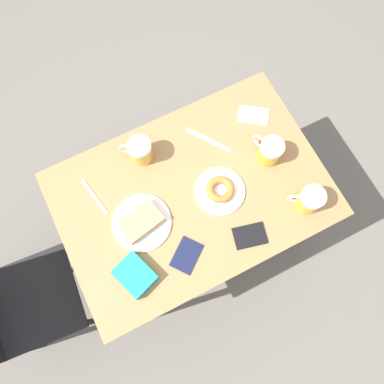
{
  "coord_description": "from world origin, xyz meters",
  "views": [
    {
      "loc": [
        -0.38,
        0.19,
        2.21
      ],
      "look_at": [
        0.0,
        0.0,
        0.78
      ],
      "focal_mm": 35.0,
      "sensor_mm": 36.0,
      "label": 1
    }
  ],
  "objects_px": {
    "beer_mug_center": "(309,200)",
    "fork": "(94,197)",
    "napkin_folded": "(253,115)",
    "passport_far_edge": "(186,255)",
    "beer_mug_left": "(269,150)",
    "beer_mug_right": "(140,151)",
    "plate_with_cake": "(141,222)",
    "knife": "(209,140)",
    "passport_near_edge": "(250,236)",
    "plate_with_donut": "(220,190)",
    "blue_pouch": "(135,275)"
  },
  "relations": [
    {
      "from": "beer_mug_center",
      "to": "fork",
      "type": "bearing_deg",
      "value": 61.26
    },
    {
      "from": "napkin_folded",
      "to": "passport_far_edge",
      "type": "height_order",
      "value": "passport_far_edge"
    },
    {
      "from": "beer_mug_left",
      "to": "napkin_folded",
      "type": "distance_m",
      "value": 0.2
    },
    {
      "from": "beer_mug_left",
      "to": "beer_mug_right",
      "type": "distance_m",
      "value": 0.52
    },
    {
      "from": "plate_with_cake",
      "to": "knife",
      "type": "height_order",
      "value": "plate_with_cake"
    },
    {
      "from": "beer_mug_center",
      "to": "passport_near_edge",
      "type": "xyz_separation_m",
      "value": [
        -0.01,
        0.26,
        -0.05
      ]
    },
    {
      "from": "knife",
      "to": "beer_mug_left",
      "type": "bearing_deg",
      "value": -133.1
    },
    {
      "from": "beer_mug_center",
      "to": "napkin_folded",
      "type": "height_order",
      "value": "beer_mug_center"
    },
    {
      "from": "beer_mug_left",
      "to": "knife",
      "type": "relative_size",
      "value": 0.73
    },
    {
      "from": "fork",
      "to": "knife",
      "type": "xyz_separation_m",
      "value": [
        0.01,
        -0.53,
        -0.0
      ]
    },
    {
      "from": "napkin_folded",
      "to": "fork",
      "type": "xyz_separation_m",
      "value": [
        -0.03,
        0.75,
        -0.0
      ]
    },
    {
      "from": "plate_with_donut",
      "to": "napkin_folded",
      "type": "distance_m",
      "value": 0.38
    },
    {
      "from": "passport_far_edge",
      "to": "blue_pouch",
      "type": "height_order",
      "value": "blue_pouch"
    },
    {
      "from": "blue_pouch",
      "to": "beer_mug_right",
      "type": "bearing_deg",
      "value": -27.2
    },
    {
      "from": "passport_near_edge",
      "to": "passport_far_edge",
      "type": "distance_m",
      "value": 0.26
    },
    {
      "from": "plate_with_cake",
      "to": "napkin_folded",
      "type": "xyz_separation_m",
      "value": [
        0.21,
        -0.63,
        -0.02
      ]
    },
    {
      "from": "beer_mug_right",
      "to": "passport_far_edge",
      "type": "relative_size",
      "value": 0.8
    },
    {
      "from": "beer_mug_left",
      "to": "fork",
      "type": "distance_m",
      "value": 0.73
    },
    {
      "from": "beer_mug_center",
      "to": "blue_pouch",
      "type": "relative_size",
      "value": 0.73
    },
    {
      "from": "beer_mug_left",
      "to": "beer_mug_center",
      "type": "bearing_deg",
      "value": -172.23
    },
    {
      "from": "beer_mug_left",
      "to": "fork",
      "type": "relative_size",
      "value": 0.76
    },
    {
      "from": "plate_with_cake",
      "to": "napkin_folded",
      "type": "bearing_deg",
      "value": -71.21
    },
    {
      "from": "plate_with_cake",
      "to": "beer_mug_left",
      "type": "bearing_deg",
      "value": -87.38
    },
    {
      "from": "knife",
      "to": "blue_pouch",
      "type": "xyz_separation_m",
      "value": [
        -0.37,
        0.51,
        0.02
      ]
    },
    {
      "from": "passport_near_edge",
      "to": "blue_pouch",
      "type": "height_order",
      "value": "blue_pouch"
    },
    {
      "from": "fork",
      "to": "passport_near_edge",
      "type": "distance_m",
      "value": 0.64
    },
    {
      "from": "passport_near_edge",
      "to": "napkin_folded",
      "type": "bearing_deg",
      "value": -31.01
    },
    {
      "from": "passport_near_edge",
      "to": "knife",
      "type": "bearing_deg",
      "value": -5.95
    },
    {
      "from": "fork",
      "to": "passport_near_edge",
      "type": "bearing_deg",
      "value": -131.24
    },
    {
      "from": "beer_mug_center",
      "to": "passport_far_edge",
      "type": "bearing_deg",
      "value": 86.78
    },
    {
      "from": "passport_near_edge",
      "to": "beer_mug_right",
      "type": "bearing_deg",
      "value": 25.57
    },
    {
      "from": "beer_mug_left",
      "to": "passport_far_edge",
      "type": "distance_m",
      "value": 0.53
    },
    {
      "from": "beer_mug_center",
      "to": "passport_far_edge",
      "type": "height_order",
      "value": "beer_mug_center"
    },
    {
      "from": "napkin_folded",
      "to": "knife",
      "type": "relative_size",
      "value": 0.82
    },
    {
      "from": "napkin_folded",
      "to": "passport_near_edge",
      "type": "distance_m",
      "value": 0.53
    },
    {
      "from": "passport_near_edge",
      "to": "blue_pouch",
      "type": "bearing_deg",
      "value": 82.27
    },
    {
      "from": "napkin_folded",
      "to": "passport_near_edge",
      "type": "relative_size",
      "value": 1.05
    },
    {
      "from": "beer_mug_right",
      "to": "napkin_folded",
      "type": "height_order",
      "value": "beer_mug_right"
    },
    {
      "from": "beer_mug_center",
      "to": "blue_pouch",
      "type": "height_order",
      "value": "beer_mug_center"
    },
    {
      "from": "blue_pouch",
      "to": "passport_far_edge",
      "type": "bearing_deg",
      "value": -95.29
    },
    {
      "from": "plate_with_cake",
      "to": "napkin_folded",
      "type": "distance_m",
      "value": 0.66
    },
    {
      "from": "plate_with_donut",
      "to": "beer_mug_center",
      "type": "height_order",
      "value": "beer_mug_center"
    },
    {
      "from": "napkin_folded",
      "to": "passport_far_edge",
      "type": "bearing_deg",
      "value": 127.73
    },
    {
      "from": "plate_with_donut",
      "to": "passport_near_edge",
      "type": "bearing_deg",
      "value": -174.83
    },
    {
      "from": "plate_with_donut",
      "to": "napkin_folded",
      "type": "xyz_separation_m",
      "value": [
        0.24,
        -0.29,
        -0.01
      ]
    },
    {
      "from": "plate_with_cake",
      "to": "beer_mug_left",
      "type": "distance_m",
      "value": 0.59
    },
    {
      "from": "beer_mug_center",
      "to": "fork",
      "type": "height_order",
      "value": "beer_mug_center"
    },
    {
      "from": "fork",
      "to": "knife",
      "type": "relative_size",
      "value": 0.96
    },
    {
      "from": "plate_with_donut",
      "to": "fork",
      "type": "relative_size",
      "value": 1.16
    },
    {
      "from": "beer_mug_center",
      "to": "knife",
      "type": "bearing_deg",
      "value": 27.24
    }
  ]
}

